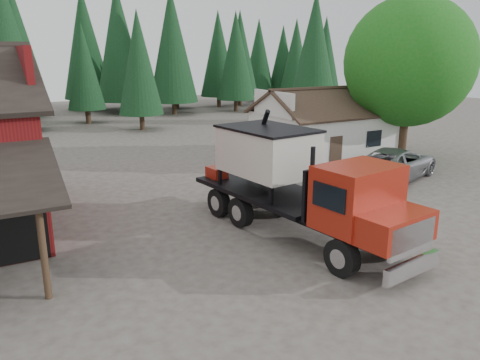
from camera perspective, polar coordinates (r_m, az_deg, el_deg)
ground at (r=14.53m, az=1.86°, el=-12.48°), size 120.00×120.00×0.00m
farmhouse at (r=31.43m, az=10.19°, el=5.73°), size 8.60×6.42×4.65m
deciduous_tree at (r=31.62m, az=19.93°, el=12.87°), size 8.00×8.00×10.20m
conifer_backdrop at (r=53.85m, az=-21.85°, el=7.01°), size 76.00×16.00×16.00m
near_pine_b at (r=42.92m, az=-12.23°, el=13.81°), size 3.96×3.96×10.40m
near_pine_c at (r=46.79m, az=9.06°, el=15.28°), size 4.84×4.84×12.40m
near_pine_d at (r=45.09m, az=-26.56°, el=14.56°), size 5.28×5.28×13.40m
feed_truck at (r=17.52m, az=6.97°, el=-0.16°), size 3.97×10.36×4.56m
silver_car at (r=27.18m, az=18.37°, el=1.97°), size 6.82×4.80×1.73m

